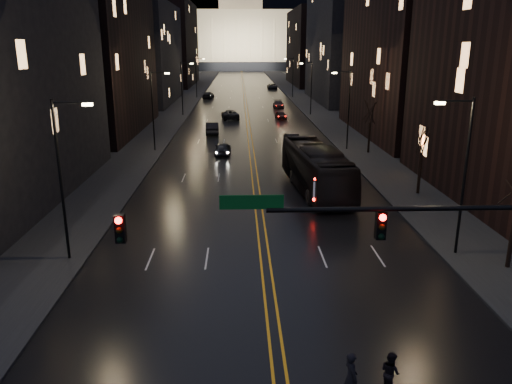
{
  "coord_description": "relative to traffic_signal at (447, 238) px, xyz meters",
  "views": [
    {
      "loc": [
        -1.4,
        -16.16,
        11.62
      ],
      "look_at": [
        -0.42,
        12.51,
        3.17
      ],
      "focal_mm": 35.0,
      "sensor_mm": 36.0,
      "label": 1
    }
  ],
  "objects": [
    {
      "name": "receding_car_b",
      "position": [
        -0.43,
        65.32,
        -4.45
      ],
      "size": [
        1.88,
        3.97,
        1.31
      ],
      "primitive_type": "imported",
      "rotation": [
        0.0,
        0.0,
        0.09
      ],
      "color": "black",
      "rests_on": "ground"
    },
    {
      "name": "building_left_dist",
      "position": [
        -26.91,
        140.0,
        6.9
      ],
      "size": [
        12.0,
        40.0,
        24.0
      ],
      "primitive_type": "cube",
      "color": "black",
      "rests_on": "ground"
    },
    {
      "name": "receding_car_a",
      "position": [
        -0.86,
        42.91,
        -4.4
      ],
      "size": [
        1.9,
        4.37,
        1.4
      ],
      "primitive_type": "imported",
      "rotation": [
        0.0,
        0.0,
        0.1
      ],
      "color": "black",
      "rests_on": "ground"
    },
    {
      "name": "tree_right_far",
      "position": [
        7.09,
        38.0,
        -0.58
      ],
      "size": [
        2.4,
        2.4,
        6.65
      ],
      "color": "black",
      "rests_on": "ground"
    },
    {
      "name": "sidewalk_right",
      "position": [
        8.09,
        130.0,
        -5.02
      ],
      "size": [
        8.0,
        320.0,
        0.16
      ],
      "primitive_type": "cube",
      "color": "black",
      "rests_on": "ground"
    },
    {
      "name": "receding_car_d",
      "position": [
        2.03,
        124.07,
        -4.36
      ],
      "size": [
        2.66,
        5.42,
        1.48
      ],
      "primitive_type": "imported",
      "rotation": [
        0.0,
        0.0,
        0.04
      ],
      "color": "black",
      "rests_on": "ground"
    },
    {
      "name": "bus",
      "position": [
        -1.0,
        23.52,
        -3.23
      ],
      "size": [
        4.48,
        13.69,
        3.75
      ],
      "primitive_type": "imported",
      "rotation": [
        0.0,
        0.0,
        0.1
      ],
      "color": "black",
      "rests_on": "ground"
    },
    {
      "name": "streetlamp_right_mid",
      "position": [
        4.91,
        40.0,
        -0.02
      ],
      "size": [
        2.13,
        0.25,
        9.0
      ],
      "color": "black",
      "rests_on": "ground"
    },
    {
      "name": "building_left_mid",
      "position": [
        -26.91,
        54.0,
        8.9
      ],
      "size": [
        12.0,
        30.0,
        28.0
      ],
      "primitive_type": "cube",
      "color": "black",
      "rests_on": "ground"
    },
    {
      "name": "streetlamp_left_mid",
      "position": [
        -16.72,
        40.0,
        -0.02
      ],
      "size": [
        2.13,
        0.25,
        9.0
      ],
      "color": "black",
      "rests_on": "ground"
    },
    {
      "name": "center_line",
      "position": [
        -5.91,
        130.0,
        -5.08
      ],
      "size": [
        0.62,
        320.0,
        0.01
      ],
      "primitive_type": "cube",
      "color": "orange",
      "rests_on": "road"
    },
    {
      "name": "streetlamp_right_dist",
      "position": [
        4.91,
        100.0,
        -0.02
      ],
      "size": [
        2.13,
        0.25,
        9.0
      ],
      "color": "black",
      "rests_on": "ground"
    },
    {
      "name": "oncoming_car_b",
      "position": [
        -10.96,
        51.71,
        -4.3
      ],
      "size": [
        1.98,
        4.95,
        1.6
      ],
      "primitive_type": "imported",
      "rotation": [
        0.0,
        0.0,
        3.2
      ],
      "color": "black",
      "rests_on": "ground"
    },
    {
      "name": "oncoming_car_a",
      "position": [
        -9.12,
        37.89,
        -4.39
      ],
      "size": [
        1.79,
        4.23,
        1.43
      ],
      "primitive_type": "imported",
      "rotation": [
        0.0,
        0.0,
        3.12
      ],
      "color": "black",
      "rests_on": "ground"
    },
    {
      "name": "streetlamp_left_far",
      "position": [
        -16.72,
        70.0,
        -0.02
      ],
      "size": [
        2.13,
        0.25,
        9.0
      ],
      "color": "black",
      "rests_on": "ground"
    },
    {
      "name": "oncoming_car_d",
      "position": [
        -14.25,
        99.34,
        -4.34
      ],
      "size": [
        2.65,
        5.45,
        1.53
      ],
      "primitive_type": "imported",
      "rotation": [
        0.0,
        0.0,
        3.04
      ],
      "color": "black",
      "rests_on": "ground"
    },
    {
      "name": "ground",
      "position": [
        -5.91,
        0.0,
        -5.1
      ],
      "size": [
        900.0,
        900.0,
        0.0
      ],
      "primitive_type": "plane",
      "color": "black",
      "rests_on": "ground"
    },
    {
      "name": "building_right_dist",
      "position": [
        15.09,
        140.0,
        5.9
      ],
      "size": [
        12.0,
        40.0,
        22.0
      ],
      "primitive_type": "cube",
      "color": "black",
      "rests_on": "ground"
    },
    {
      "name": "tree_right_mid",
      "position": [
        7.09,
        22.0,
        -0.58
      ],
      "size": [
        2.4,
        2.4,
        6.65
      ],
      "color": "black",
      "rests_on": "ground"
    },
    {
      "name": "streetlamp_right_far",
      "position": [
        4.91,
        70.0,
        -0.02
      ],
      "size": [
        2.13,
        0.25,
        9.0
      ],
      "color": "black",
      "rests_on": "ground"
    },
    {
      "name": "pedestrian_b",
      "position": [
        -2.16,
        -1.56,
        -4.33
      ],
      "size": [
        0.67,
        0.85,
        1.55
      ],
      "primitive_type": "imported",
      "rotation": [
        0.0,
        0.0,
        1.96
      ],
      "color": "black",
      "rests_on": "ground"
    },
    {
      "name": "streetlamp_left_near",
      "position": [
        -16.72,
        10.0,
        -0.02
      ],
      "size": [
        2.13,
        0.25,
        9.0
      ],
      "color": "black",
      "rests_on": "ground"
    },
    {
      "name": "streetlamp_right_near",
      "position": [
        4.91,
        10.0,
        -0.02
      ],
      "size": [
        2.13,
        0.25,
        9.0
      ],
      "color": "black",
      "rests_on": "ground"
    },
    {
      "name": "streetlamp_left_dist",
      "position": [
        -16.72,
        100.0,
        -0.02
      ],
      "size": [
        2.13,
        0.25,
        9.0
      ],
      "color": "black",
      "rests_on": "ground"
    },
    {
      "name": "building_right_mid",
      "position": [
        15.09,
        92.0,
        7.9
      ],
      "size": [
        12.0,
        34.0,
        26.0
      ],
      "primitive_type": "cube",
      "color": "black",
      "rests_on": "ground"
    },
    {
      "name": "sidewalk_left",
      "position": [
        -19.91,
        130.0,
        -5.02
      ],
      "size": [
        8.0,
        320.0,
        0.16
      ],
      "primitive_type": "cube",
      "color": "black",
      "rests_on": "ground"
    },
    {
      "name": "capitol",
      "position": [
        -5.91,
        250.0,
        12.05
      ],
      "size": [
        90.0,
        50.0,
        58.5
      ],
      "color": "black",
      "rests_on": "ground"
    },
    {
      "name": "pedestrian_a",
      "position": [
        -3.64,
        -2.0,
        -4.17
      ],
      "size": [
        0.6,
        0.77,
        1.86
      ],
      "primitive_type": "imported",
      "rotation": [
        0.0,
        0.0,
        1.83
      ],
      "color": "black",
      "rests_on": "ground"
    },
    {
      "name": "building_left_far",
      "position": [
        -26.91,
        92.0,
        4.9
      ],
      "size": [
        12.0,
        34.0,
        20.0
      ],
      "primitive_type": "cube",
      "color": "black",
      "rests_on": "ground"
    },
    {
      "name": "road",
      "position": [
        -5.91,
        130.0,
        -5.09
      ],
      "size": [
        20.0,
        320.0,
        0.02
      ],
      "primitive_type": "cube",
      "color": "black",
      "rests_on": "ground"
    },
    {
      "name": "oncoming_car_c",
      "position": [
        -8.72,
        65.78,
        -4.33
      ],
      "size": [
        3.19,
        5.81,
        1.54
      ],
      "primitive_type": "imported",
      "rotation": [
        0.0,
        0.0,
        3.26
      ],
      "color": "black",
      "rests_on": "ground"
    },
    {
      "name": "receding_car_c",
      "position": [
        0.3,
        80.06,
        -4.39
      ],
      "size": [
        2.14,
        5.0,
        1.44
      ],
      "primitive_type": "imported",
      "rotation": [
        0.0,
        0.0,
        -0.03
      ],
      "color": "black",
      "rests_on": "ground"
    },
    {
      "name": "traffic_signal",
      "position": [
        0.0,
        0.0,
        0.0
      ],
      "size": [
        17.29,
        0.45,
        7.0
      ],
      "color": "black",
      "rests_on": "ground"
    }
  ]
}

